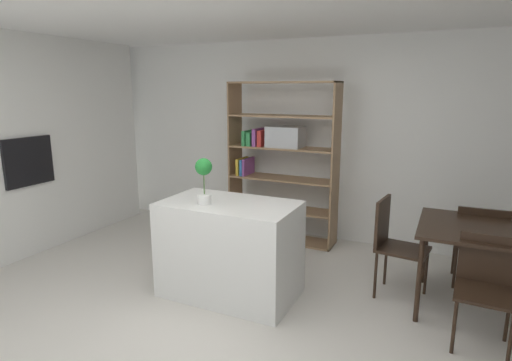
{
  "coord_description": "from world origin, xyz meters",
  "views": [
    {
      "loc": [
        1.64,
        -2.51,
        1.95
      ],
      "look_at": [
        0.06,
        0.83,
        1.14
      ],
      "focal_mm": 29.18,
      "sensor_mm": 36.0,
      "label": 1
    }
  ],
  "objects": [
    {
      "name": "built_in_oven",
      "position": [
        -2.78,
        0.66,
        1.14
      ],
      "size": [
        0.06,
        0.61,
        0.56
      ],
      "color": "black",
      "rests_on": "ground_plane"
    },
    {
      "name": "back_partition",
      "position": [
        0.0,
        2.74,
        1.29
      ],
      "size": [
        7.0,
        0.06,
        2.59
      ],
      "primitive_type": "cube",
      "color": "white",
      "rests_on": "ground_plane"
    },
    {
      "name": "potted_plant_on_island",
      "position": [
        -0.37,
        0.63,
        1.18
      ],
      "size": [
        0.16,
        0.16,
        0.43
      ],
      "color": "white",
      "rests_on": "kitchen_island"
    },
    {
      "name": "dining_chair_island_side",
      "position": [
        1.21,
        1.43,
        0.56
      ],
      "size": [
        0.49,
        0.45,
        0.95
      ],
      "rotation": [
        0.0,
        0.0,
        1.45
      ],
      "color": "black",
      "rests_on": "ground_plane"
    },
    {
      "name": "dining_chair_far",
      "position": [
        1.97,
        1.92,
        0.51
      ],
      "size": [
        0.46,
        0.44,
        0.85
      ],
      "rotation": [
        0.0,
        0.0,
        3.18
      ],
      "color": "black",
      "rests_on": "ground_plane"
    },
    {
      "name": "ground_plane",
      "position": [
        0.0,
        0.0,
        0.0
      ],
      "size": [
        9.63,
        9.63,
        0.0
      ],
      "primitive_type": "plane",
      "color": "beige"
    },
    {
      "name": "dining_chair_near",
      "position": [
        1.97,
        0.92,
        0.51
      ],
      "size": [
        0.44,
        0.45,
        0.85
      ],
      "rotation": [
        0.0,
        0.0,
        -0.05
      ],
      "color": "black",
      "rests_on": "ground_plane"
    },
    {
      "name": "open_bookshelf",
      "position": [
        -0.35,
        2.4,
        1.12
      ],
      "size": [
        1.4,
        0.37,
        2.05
      ],
      "color": "#997551",
      "rests_on": "ground_plane"
    },
    {
      "name": "dining_table",
      "position": [
        1.97,
        1.42,
        0.7
      ],
      "size": [
        1.07,
        0.94,
        0.78
      ],
      "color": "black",
      "rests_on": "ground_plane"
    },
    {
      "name": "kitchen_island",
      "position": [
        -0.19,
        0.76,
        0.46
      ],
      "size": [
        1.26,
        0.74,
        0.92
      ],
      "primitive_type": "cube",
      "color": "white",
      "rests_on": "ground_plane"
    }
  ]
}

